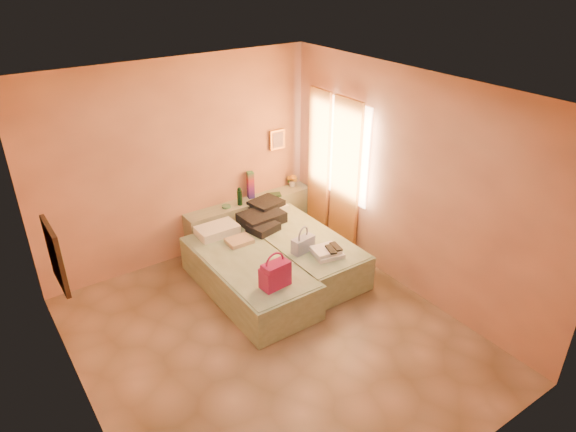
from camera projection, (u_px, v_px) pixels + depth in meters
name	position (u px, v px, depth m)	size (l,w,h in m)	color
ground	(273.00, 338.00, 5.88)	(4.50, 4.50, 0.00)	tan
room_walls	(258.00, 174.00, 5.57)	(4.02, 4.51, 2.81)	#F2AE81
headboard_ledge	(251.00, 220.00, 7.75)	(2.05, 0.30, 0.65)	gray
bed_left	(248.00, 276.00, 6.55)	(0.90, 2.00, 0.50)	#A4BF9A
bed_right	(299.00, 251.00, 7.10)	(0.90, 2.00, 0.50)	#A4BF9A
water_bottle	(240.00, 197.00, 7.42)	(0.07, 0.07, 0.26)	#14391E
rainbow_box	(251.00, 185.00, 7.59)	(0.09, 0.09, 0.41)	#AB1550
small_dish	(226.00, 206.00, 7.39)	(0.13, 0.13, 0.03)	#437B5C
green_book	(275.00, 195.00, 7.74)	(0.18, 0.13, 0.03)	#24432A
flower_vase	(292.00, 180.00, 8.01)	(0.17, 0.17, 0.23)	silver
magenta_handbag	(275.00, 274.00, 5.86)	(0.34, 0.19, 0.32)	#AB1550
khaki_garment	(239.00, 241.00, 6.79)	(0.33, 0.26, 0.06)	tan
clothes_pile	(265.00, 215.00, 7.29)	(0.65, 0.65, 0.20)	black
blue_handbag	(303.00, 244.00, 6.57)	(0.31, 0.13, 0.20)	#395389
towel_stack	(328.00, 252.00, 6.50)	(0.35, 0.30, 0.10)	white
sandal_pair	(334.00, 248.00, 6.46)	(0.16, 0.22, 0.02)	black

